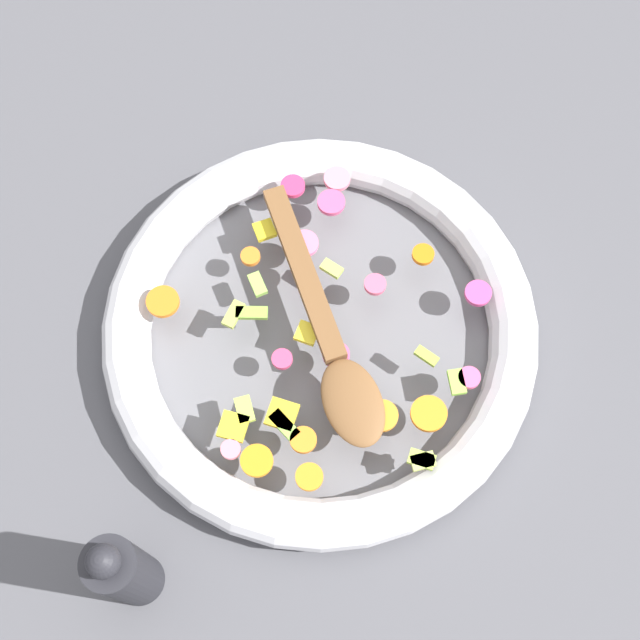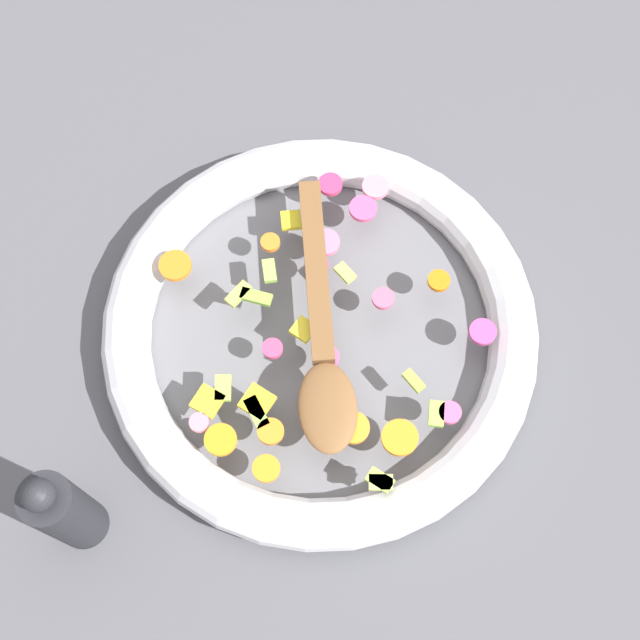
% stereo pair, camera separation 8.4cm
% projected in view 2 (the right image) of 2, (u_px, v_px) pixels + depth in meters
% --- Properties ---
extents(ground_plane, '(4.00, 4.00, 0.00)m').
position_uv_depth(ground_plane, '(320.00, 338.00, 0.93)').
color(ground_plane, '#4C4C51').
extents(skillet, '(0.44, 0.44, 0.05)m').
position_uv_depth(skillet, '(320.00, 330.00, 0.91)').
color(skillet, slate).
rests_on(skillet, ground_plane).
extents(chopped_vegetables, '(0.34, 0.32, 0.01)m').
position_uv_depth(chopped_vegetables, '(317.00, 338.00, 0.87)').
color(chopped_vegetables, orange).
rests_on(chopped_vegetables, skillet).
extents(wooden_spoon, '(0.29, 0.11, 0.01)m').
position_uv_depth(wooden_spoon, '(322.00, 342.00, 0.86)').
color(wooden_spoon, brown).
rests_on(wooden_spoon, chopped_vegetables).
extents(pepper_mill, '(0.05, 0.05, 0.17)m').
position_uv_depth(pepper_mill, '(64.00, 511.00, 0.79)').
color(pepper_mill, '#232328').
rests_on(pepper_mill, ground_plane).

